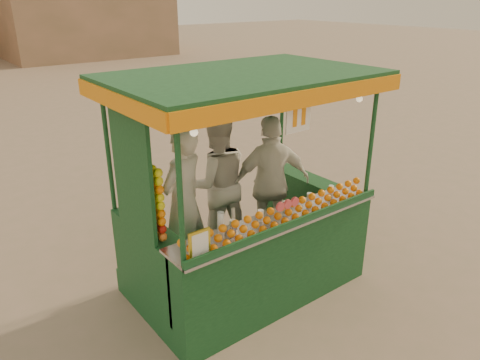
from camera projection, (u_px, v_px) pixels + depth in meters
ground at (241, 286)px, 5.82m from camera, size 90.00×90.00×0.00m
building_right at (84, 11)px, 26.44m from camera, size 9.00×6.00×5.00m
juice_cart at (245, 228)px, 5.43m from camera, size 2.94×1.90×2.67m
vendor_left at (183, 202)px, 5.30m from camera, size 0.77×0.65×1.81m
vendor_middle at (217, 183)px, 5.81m from camera, size 1.05×0.92×1.81m
vendor_right at (271, 183)px, 5.86m from camera, size 1.12×0.79×1.77m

